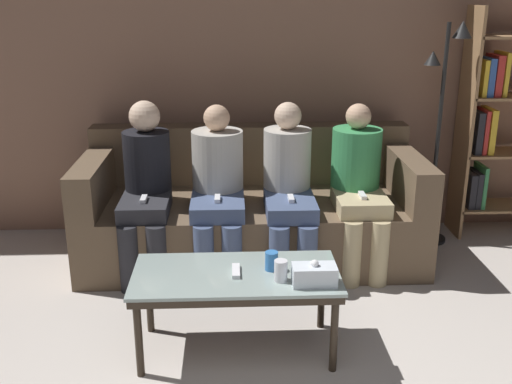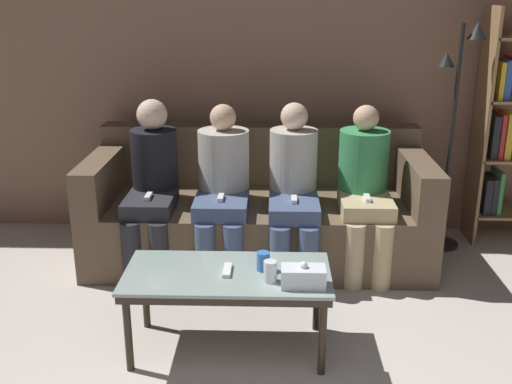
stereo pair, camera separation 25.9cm
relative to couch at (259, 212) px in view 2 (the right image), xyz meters
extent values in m
cube|color=#8C6651|center=(0.00, 0.57, 0.98)|extent=(12.00, 0.06, 2.60)
cube|color=brown|center=(0.00, -0.06, -0.10)|extent=(2.38, 1.00, 0.45)
cube|color=brown|center=(0.00, 0.34, 0.35)|extent=(2.38, 0.20, 0.45)
cube|color=brown|center=(-1.10, -0.06, 0.28)|extent=(0.18, 1.00, 0.31)
cube|color=brown|center=(1.10, -0.06, 0.28)|extent=(0.18, 1.00, 0.31)
cube|color=#8C9E99|center=(-0.13, -1.26, 0.13)|extent=(1.08, 0.52, 0.02)
cube|color=#2D2319|center=(-0.13, -1.26, 0.10)|extent=(1.06, 0.51, 0.04)
cylinder|color=#2D2319|center=(-0.62, -1.47, -0.12)|extent=(0.04, 0.04, 0.40)
cylinder|color=#2D2319|center=(0.36, -1.47, -0.12)|extent=(0.04, 0.04, 0.40)
cylinder|color=#2D2319|center=(-0.62, -1.05, -0.12)|extent=(0.04, 0.04, 0.40)
cylinder|color=#2D2319|center=(0.36, -1.05, -0.12)|extent=(0.04, 0.04, 0.40)
cylinder|color=#3372BF|center=(0.06, -1.23, 0.19)|extent=(0.07, 0.07, 0.10)
cylinder|color=silver|center=(0.09, -1.36, 0.19)|extent=(0.07, 0.07, 0.11)
cube|color=silver|center=(0.26, -1.40, 0.19)|extent=(0.22, 0.12, 0.10)
sphere|color=white|center=(0.26, -1.40, 0.25)|extent=(0.04, 0.04, 0.04)
cube|color=white|center=(-0.13, -1.26, 0.15)|extent=(0.04, 0.15, 0.02)
cube|color=#9E754C|center=(1.64, 0.34, 0.55)|extent=(0.02, 0.32, 1.75)
cube|color=#232328|center=(1.72, 0.34, 0.04)|extent=(0.05, 0.24, 0.28)
cube|color=#232328|center=(1.77, 0.34, 0.05)|extent=(0.04, 0.24, 0.28)
cube|color=#38844C|center=(1.81, 0.34, 0.07)|extent=(0.03, 0.24, 0.33)
cube|color=#232328|center=(1.72, 0.34, 0.50)|extent=(0.05, 0.24, 0.32)
cube|color=red|center=(1.77, 0.34, 0.51)|extent=(0.03, 0.24, 0.33)
cube|color=gold|center=(1.82, 0.34, 0.51)|extent=(0.05, 0.24, 0.34)
cube|color=gold|center=(1.71, 0.34, 0.92)|extent=(0.03, 0.24, 0.27)
cube|color=#33569E|center=(1.76, 0.34, 0.92)|extent=(0.05, 0.24, 0.28)
cube|color=red|center=(1.82, 0.34, 0.93)|extent=(0.05, 0.24, 0.30)
cylinder|color=black|center=(1.39, 0.19, -0.31)|extent=(0.26, 0.26, 0.02)
cylinder|color=black|center=(1.39, 0.19, 0.50)|extent=(0.03, 0.03, 1.65)
cone|color=black|center=(1.49, 0.19, 1.27)|extent=(0.14, 0.14, 0.12)
cone|color=black|center=(1.31, 0.23, 1.07)|extent=(0.12, 0.12, 0.10)
cylinder|color=#28282D|center=(-0.81, -0.55, -0.10)|extent=(0.13, 0.13, 0.45)
cylinder|color=#28282D|center=(-0.63, -0.55, -0.10)|extent=(0.13, 0.13, 0.45)
cube|color=#28282D|center=(-0.72, -0.33, 0.18)|extent=(0.32, 0.44, 0.10)
cylinder|color=black|center=(-0.72, -0.11, 0.38)|extent=(0.32, 0.32, 0.51)
sphere|color=beige|center=(-0.72, -0.11, 0.74)|extent=(0.21, 0.21, 0.21)
cube|color=white|center=(-0.72, -0.37, 0.24)|extent=(0.04, 0.12, 0.02)
cylinder|color=#47567A|center=(-0.33, -0.57, -0.10)|extent=(0.13, 0.13, 0.45)
cylinder|color=#47567A|center=(-0.15, -0.57, -0.10)|extent=(0.13, 0.13, 0.45)
cube|color=#47567A|center=(-0.24, -0.34, 0.18)|extent=(0.35, 0.46, 0.10)
cylinder|color=#B7B2A8|center=(-0.24, -0.11, 0.38)|extent=(0.35, 0.35, 0.50)
sphere|color=#DBAD89|center=(-0.24, -0.11, 0.72)|extent=(0.18, 0.18, 0.18)
cube|color=white|center=(-0.24, -0.38, 0.24)|extent=(0.04, 0.12, 0.02)
cylinder|color=#47567A|center=(0.15, -0.60, -0.10)|extent=(0.13, 0.13, 0.45)
cylinder|color=#47567A|center=(0.33, -0.60, -0.10)|extent=(0.13, 0.13, 0.45)
cube|color=#47567A|center=(0.24, -0.36, 0.18)|extent=(0.33, 0.49, 0.10)
cylinder|color=#B7B2A8|center=(0.24, -0.11, 0.38)|extent=(0.33, 0.33, 0.51)
sphere|color=beige|center=(0.24, -0.11, 0.73)|extent=(0.18, 0.18, 0.18)
cube|color=white|center=(0.24, -0.41, 0.24)|extent=(0.04, 0.12, 0.02)
cylinder|color=tan|center=(0.63, -0.53, -0.10)|extent=(0.13, 0.13, 0.45)
cylinder|color=tan|center=(0.81, -0.53, -0.10)|extent=(0.13, 0.13, 0.45)
cube|color=tan|center=(0.72, -0.32, 0.18)|extent=(0.34, 0.42, 0.10)
cylinder|color=#388E51|center=(0.72, -0.11, 0.38)|extent=(0.34, 0.34, 0.51)
sphere|color=#DBAD89|center=(0.72, -0.11, 0.72)|extent=(0.17, 0.17, 0.17)
cube|color=white|center=(0.72, -0.37, 0.24)|extent=(0.04, 0.12, 0.02)
camera|label=1|loc=(-0.15, -4.07, 1.52)|focal=42.00mm
camera|label=2|loc=(0.11, -4.08, 1.52)|focal=42.00mm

